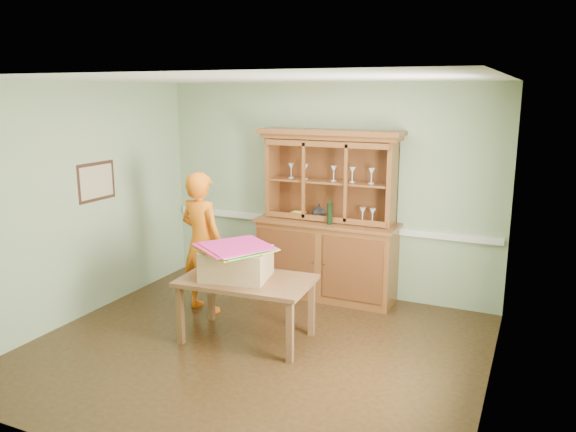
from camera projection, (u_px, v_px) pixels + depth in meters
The scene contains 14 objects.
floor at pixel (254, 349), 5.76m from camera, with size 4.50×4.50×0.00m, color #422B15.
ceiling at pixel (250, 79), 5.17m from camera, with size 4.50×4.50×0.00m, color white.
wall_back at pixel (326, 189), 7.24m from camera, with size 4.50×4.50×0.00m, color #8CA47B.
wall_left at pixel (78, 203), 6.38m from camera, with size 4.00×4.00×0.00m, color #8CA47B.
wall_right at pixel (497, 247), 4.55m from camera, with size 4.00×4.00×0.00m, color #8CA47B.
wall_front at pixel (109, 284), 3.69m from camera, with size 4.50×4.50×0.00m, color #8CA47B.
chair_rail at pixel (324, 224), 7.31m from camera, with size 4.41×0.05×0.08m, color silver.
framed_map at pixel (97, 182), 6.59m from camera, with size 0.03×0.60×0.46m.
window_panel at pixel (493, 238), 4.26m from camera, with size 0.03×0.96×1.36m.
china_hutch at pixel (327, 240), 7.10m from camera, with size 1.81×0.60×2.13m.
dining_table at pixel (247, 286), 5.86m from camera, with size 1.42×0.91×0.68m.
cardboard_box at pixel (236, 263), 5.84m from camera, with size 0.67×0.53×0.31m, color #9F7552.
kite_stack at pixel (234, 248), 5.76m from camera, with size 0.87×0.87×0.05m.
person at pixel (202, 242), 6.63m from camera, with size 0.62×0.40×1.69m, color orange.
Camera 1 is at (2.53, -4.69, 2.59)m, focal length 35.00 mm.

